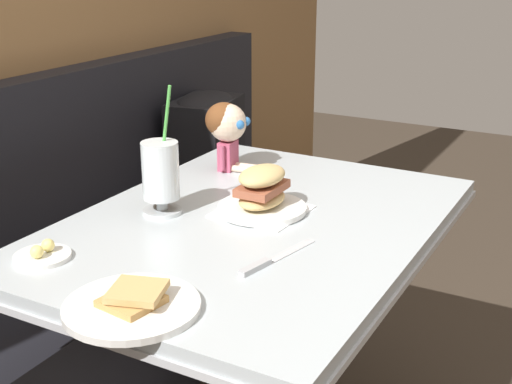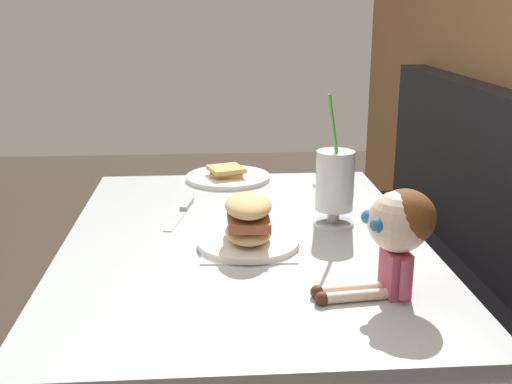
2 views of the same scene
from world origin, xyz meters
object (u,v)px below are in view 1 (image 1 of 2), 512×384
(butter_knife, at_px, (266,262))
(backpack, at_px, (208,145))
(sandwich_plate, at_px, (262,194))
(toast_plate, at_px, (132,305))
(seated_doll, at_px, (228,126))
(milkshake_glass, at_px, (161,174))
(butter_saucer, at_px, (42,255))

(butter_knife, distance_m, backpack, 1.20)
(sandwich_plate, bearing_deg, toast_plate, -177.02)
(seated_doll, bearing_deg, backpack, 39.06)
(milkshake_glass, bearing_deg, seated_doll, 5.87)
(toast_plate, xyz_separation_m, butter_saucer, (0.08, 0.30, -0.00))
(toast_plate, bearing_deg, sandwich_plate, 2.98)
(milkshake_glass, xyz_separation_m, backpack, (0.81, 0.39, -0.18))
(toast_plate, height_order, backpack, backpack)
(sandwich_plate, height_order, backpack, sandwich_plate)
(butter_saucer, xyz_separation_m, seated_doll, (0.72, -0.03, 0.12))
(sandwich_plate, relative_size, butter_saucer, 1.83)
(sandwich_plate, distance_m, butter_knife, 0.30)
(backpack, bearing_deg, sandwich_plate, -138.80)
(toast_plate, height_order, sandwich_plate, sandwich_plate)
(milkshake_glass, xyz_separation_m, seated_doll, (0.38, 0.04, 0.03))
(milkshake_glass, relative_size, seated_doll, 1.41)
(butter_knife, distance_m, seated_doll, 0.66)
(milkshake_glass, bearing_deg, butter_knife, -110.57)
(butter_knife, bearing_deg, sandwich_plate, 29.84)
(milkshake_glass, relative_size, butter_knife, 1.35)
(butter_knife, bearing_deg, butter_saucer, 115.42)
(butter_saucer, relative_size, backpack, 0.30)
(butter_knife, height_order, seated_doll, seated_doll)
(butter_knife, xyz_separation_m, seated_doll, (0.51, 0.40, 0.12))
(toast_plate, xyz_separation_m, seated_doll, (0.80, 0.28, 0.12))
(seated_doll, bearing_deg, butter_saucer, 177.95)
(seated_doll, relative_size, backpack, 0.55)
(butter_saucer, bearing_deg, milkshake_glass, -10.85)
(milkshake_glass, relative_size, sandwich_plate, 1.43)
(sandwich_plate, height_order, butter_saucer, sandwich_plate)
(butter_knife, bearing_deg, milkshake_glass, 69.43)
(toast_plate, height_order, seated_doll, seated_doll)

